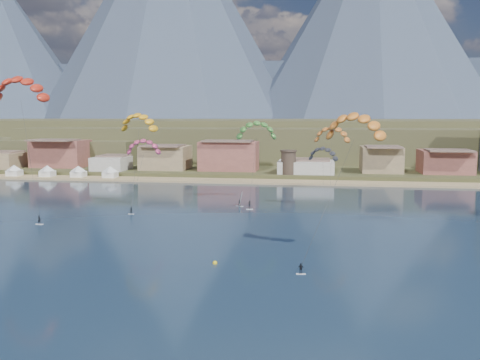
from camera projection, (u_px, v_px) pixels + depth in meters
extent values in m
plane|color=black|center=(206.00, 279.00, 72.72)|extent=(2400.00, 2400.00, 0.00)
cube|color=tan|center=(272.00, 182.00, 176.70)|extent=(2200.00, 12.00, 0.90)
cube|color=brown|center=(305.00, 134.00, 622.24)|extent=(2200.00, 900.00, 4.00)
cube|color=brown|center=(364.00, 140.00, 281.53)|extent=(320.00, 150.00, 15.00)
cube|color=brown|center=(231.00, 134.00, 332.38)|extent=(380.00, 170.00, 18.00)
cone|color=#2E3A4D|center=(170.00, 10.00, 887.70)|extent=(460.00, 460.00, 400.00)
cone|color=#2E3A4D|center=(372.00, 19.00, 859.71)|extent=(440.00, 440.00, 360.00)
cube|color=#2E3A4D|center=(310.00, 96.00, 948.81)|extent=(2000.00, 200.00, 110.00)
cylinder|color=#47382D|center=(288.00, 163.00, 183.10)|extent=(5.20, 5.20, 8.00)
cylinder|color=#47382D|center=(289.00, 151.00, 182.57)|extent=(5.82, 5.82, 0.60)
cube|color=white|center=(14.00, 173.00, 190.52)|extent=(4.50, 4.50, 2.00)
pyramid|color=white|center=(14.00, 165.00, 190.15)|extent=(6.40, 6.40, 2.00)
cube|color=white|center=(47.00, 174.00, 188.60)|extent=(4.50, 4.50, 2.00)
pyramid|color=white|center=(47.00, 165.00, 188.23)|extent=(6.40, 6.40, 2.00)
cube|color=white|center=(79.00, 174.00, 186.84)|extent=(4.50, 4.50, 2.00)
pyramid|color=white|center=(78.00, 166.00, 186.46)|extent=(6.40, 6.40, 2.00)
cube|color=white|center=(110.00, 175.00, 185.07)|extent=(4.50, 4.50, 2.00)
pyramid|color=white|center=(110.00, 166.00, 184.70)|extent=(6.40, 6.40, 2.00)
cube|color=silver|center=(39.00, 224.00, 108.84)|extent=(1.63, 0.51, 0.11)
imported|color=black|center=(39.00, 220.00, 108.72)|extent=(0.69, 0.46, 1.86)
cylinder|color=#262626|center=(30.00, 157.00, 113.26)|extent=(0.05, 0.05, 28.97)
cube|color=silver|center=(131.00, 214.00, 120.08)|extent=(1.35, 0.49, 0.09)
imported|color=black|center=(131.00, 211.00, 119.98)|extent=(0.78, 0.63, 1.53)
cylinder|color=#262626|center=(135.00, 169.00, 124.04)|extent=(0.05, 0.05, 20.90)
cube|color=silver|center=(301.00, 274.00, 74.71)|extent=(1.39, 0.49, 0.09)
imported|color=black|center=(301.00, 268.00, 74.61)|extent=(0.94, 0.44, 1.57)
cylinder|color=#262626|center=(329.00, 200.00, 78.63)|extent=(0.05, 0.05, 22.91)
cube|color=silver|center=(250.00, 209.00, 126.25)|extent=(1.77, 0.85, 0.11)
imported|color=black|center=(250.00, 205.00, 126.12)|extent=(1.39, 0.97, 1.95)
cylinder|color=#262626|center=(253.00, 170.00, 131.71)|extent=(0.05, 0.05, 20.51)
cylinder|color=#262626|center=(139.00, 183.00, 123.28)|extent=(0.04, 0.04, 15.39)
cylinder|color=#262626|center=(323.00, 181.00, 138.33)|extent=(0.04, 0.04, 13.08)
cylinder|color=#262626|center=(331.00, 177.00, 122.58)|extent=(0.04, 0.04, 17.96)
cube|color=silver|center=(240.00, 206.00, 130.66)|extent=(2.07, 1.52, 0.10)
imported|color=black|center=(240.00, 203.00, 130.57)|extent=(0.86, 0.76, 1.47)
cube|color=white|center=(241.00, 199.00, 130.39)|extent=(1.78, 2.32, 3.51)
sphere|color=yellow|center=(215.00, 263.00, 79.98)|extent=(0.73, 0.73, 0.73)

